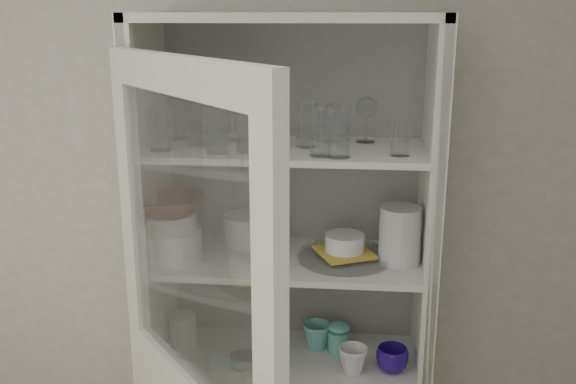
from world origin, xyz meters
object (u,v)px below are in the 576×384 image
Objects in this scene: terracotta_bowl at (167,204)px; plate_stack_front at (170,244)px; goblet_1 at (233,114)px; glass_platter at (344,256)px; plate_stack_back at (249,229)px; cream_bowl at (168,221)px; white_ramekin at (345,243)px; mug_blue at (392,359)px; measuring_cups at (243,360)px; goblet_0 at (176,115)px; white_canister at (183,330)px; goblet_3 at (366,117)px; mug_white at (353,360)px; yellow_trivet at (345,252)px; teal_jar at (339,339)px; pantry_cabinet at (290,328)px; grey_bowl_stack at (400,235)px; mug_teal at (317,336)px; goblet_2 at (333,121)px.

plate_stack_front is at bearing 0.00° from terracotta_bowl.
goblet_1 is at bearing 39.07° from plate_stack_front.
plate_stack_back is at bearing 160.68° from glass_platter.
white_ramekin is at bearing 5.93° from cream_bowl.
terracotta_bowl is at bearing -156.03° from mug_blue.
mug_blue is 1.19× the size of measuring_cups.
goblet_0 is 0.82m from white_canister.
goblet_3 reaches higher than white_canister.
goblet_1 reaches higher than terracotta_bowl.
goblet_1 reaches higher than plate_stack_front.
goblet_3 is at bearing 59.44° from white_ramekin.
yellow_trivet is at bearing 109.17° from mug_white.
plate_stack_back is 1.52× the size of white_canister.
teal_jar is at bearing -4.13° from goblet_0.
mug_white is at bearing -15.84° from goblet_0.
measuring_cups is (-0.36, -0.07, -0.44)m from white_ramekin.
grey_bowl_stack is (0.39, -0.09, 0.42)m from pantry_cabinet.
pantry_cabinet is 0.44m from white_ramekin.
pantry_cabinet reaches higher than mug_white.
glass_platter is 0.38m from mug_teal.
teal_jar is 0.60m from white_canister.
glass_platter is at bearing -77.76° from teal_jar.
measuring_cups is (-0.34, -0.13, -0.03)m from teal_jar.
grey_bowl_stack reaches higher than mug_white.
goblet_3 is at bearing 148.81° from mug_blue.
glass_platter is 3.43× the size of measuring_cups.
white_canister is at bearing 161.23° from mug_white.
terracotta_bowl is at bearing -152.14° from mug_teal.
terracotta_bowl is at bearing -174.07° from yellow_trivet.
goblet_1 is 0.60m from white_ramekin.
grey_bowl_stack is 1.86× the size of mug_teal.
teal_jar is (-0.05, 0.14, 0.00)m from mug_white.
teal_jar is at bearing 160.63° from grey_bowl_stack.
white_canister is at bearing 90.00° from terracotta_bowl.
glass_platter reaches higher than teal_jar.
pantry_cabinet is 10.50× the size of grey_bowl_stack.
pantry_cabinet reaches higher than goblet_0.
glass_platter is 0.41m from mug_blue.
cream_bowl is 0.58m from measuring_cups.
plate_stack_back is at bearing 171.27° from goblet_2.
plate_stack_back is at bearing 160.68° from white_ramekin.
goblet_2 is 0.88× the size of goblet_3.
goblet_0 is at bearing 90.00° from cream_bowl.
plate_stack_front is 0.92× the size of terracotta_bowl.
plate_stack_back is at bearing 165.93° from grey_bowl_stack.
mug_white is at bearing -63.90° from white_ramekin.
cream_bowl is at bearing -176.27° from grey_bowl_stack.
cream_bowl is (-0.25, -0.19, 0.09)m from plate_stack_back.
white_ramekin is (0.20, -0.08, 0.38)m from pantry_cabinet.
mug_white is at bearing -22.39° from goblet_1.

